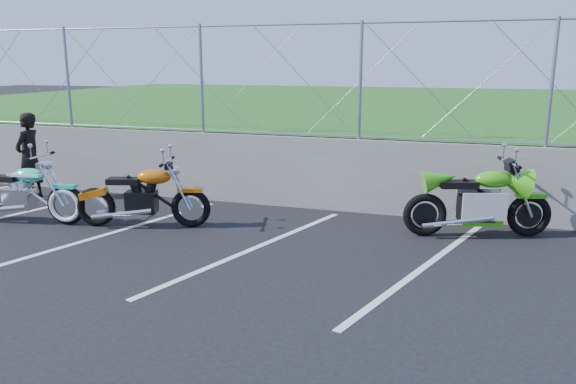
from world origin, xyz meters
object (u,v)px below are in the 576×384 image
(sportbike_green, at_px, (480,204))
(naked_orange, at_px, (145,199))
(cruiser_turquoise, at_px, (22,195))
(person_standing, at_px, (29,156))

(sportbike_green, bearing_deg, naked_orange, 175.52)
(cruiser_turquoise, bearing_deg, naked_orange, 2.82)
(cruiser_turquoise, xyz_separation_m, sportbike_green, (7.23, 1.53, 0.05))
(cruiser_turquoise, height_order, person_standing, person_standing)
(cruiser_turquoise, bearing_deg, sportbike_green, 3.96)
(naked_orange, xyz_separation_m, sportbike_green, (5.14, 1.13, 0.04))
(naked_orange, height_order, sportbike_green, sportbike_green)
(cruiser_turquoise, distance_m, person_standing, 1.79)
(naked_orange, distance_m, sportbike_green, 5.27)
(cruiser_turquoise, distance_m, naked_orange, 2.12)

